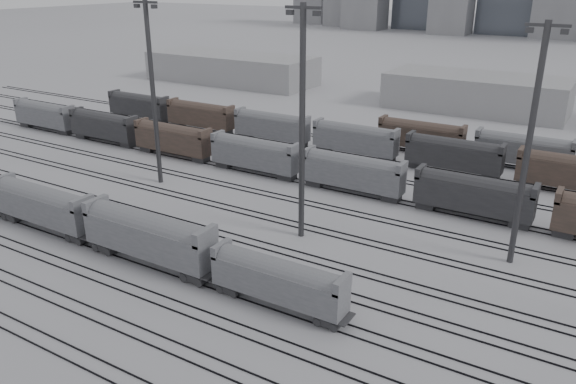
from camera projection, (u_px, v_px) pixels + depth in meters
The scene contains 12 objects.
ground at pixel (157, 272), 59.65m from camera, with size 900.00×900.00×0.00m, color #BAB9BF.
tracks at pixel (250, 215), 73.60m from camera, with size 220.00×71.50×0.16m.
hopper_car_a at pixel (43, 204), 68.41m from camera, with size 15.47×3.07×5.53m.
hopper_car_b at pixel (148, 234), 59.94m from camera, with size 16.45×3.27×5.88m.
hopper_car_c at pixel (278, 279), 52.31m from camera, with size 13.77×2.73×4.92m.
light_mast_b at pixel (153, 90), 80.33m from camera, with size 4.25×0.68×26.55m.
light_mast_c at pixel (302, 121), 62.80m from camera, with size 4.30×0.69×26.87m.
light_mast_d at pixel (529, 143), 56.85m from camera, with size 4.10×0.66×25.61m.
bg_string_near at pixel (353, 174), 80.36m from camera, with size 151.00×3.00×5.60m.
bg_string_mid at pixel (454, 156), 88.35m from camera, with size 151.00×3.00×5.60m.
warehouse_left at pixel (231, 68), 162.85m from camera, with size 50.00×18.00×8.00m, color #AAAAAD.
warehouse_mid at pixel (476, 93), 129.30m from camera, with size 40.00×18.00×8.00m, color #AAAAAD.
Camera 1 is at (39.00, -37.80, 29.61)m, focal length 35.00 mm.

